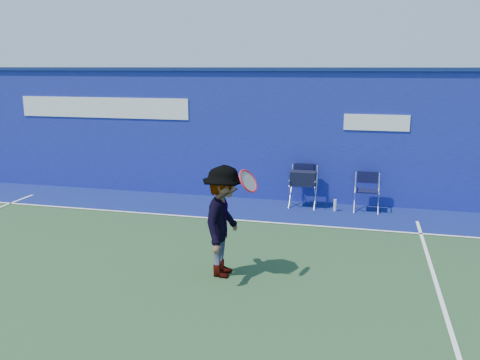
% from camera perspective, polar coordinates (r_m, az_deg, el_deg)
% --- Properties ---
extents(ground, '(80.00, 80.00, 0.00)m').
position_cam_1_polar(ground, '(7.96, -12.66, -10.64)').
color(ground, '#254524').
rests_on(ground, ground).
extents(stadium_wall, '(24.00, 0.50, 3.08)m').
position_cam_1_polar(stadium_wall, '(12.28, -2.16, 5.38)').
color(stadium_wall, navy).
rests_on(stadium_wall, ground).
extents(out_of_bounds_strip, '(24.00, 1.80, 0.01)m').
position_cam_1_polar(out_of_bounds_strip, '(11.55, -3.59, -2.94)').
color(out_of_bounds_strip, navy).
rests_on(out_of_bounds_strip, ground).
extents(court_lines, '(24.00, 12.00, 0.01)m').
position_cam_1_polar(court_lines, '(8.45, -10.84, -9.06)').
color(court_lines, white).
rests_on(court_lines, out_of_bounds_strip).
extents(directors_chair_left, '(0.56, 0.52, 0.95)m').
position_cam_1_polar(directors_chair_left, '(11.49, 7.09, -1.03)').
color(directors_chair_left, silver).
rests_on(directors_chair_left, ground).
extents(directors_chair_right, '(0.51, 0.45, 0.84)m').
position_cam_1_polar(directors_chair_right, '(11.42, 14.01, -2.13)').
color(directors_chair_right, silver).
rests_on(directors_chair_right, ground).
extents(water_bottle, '(0.07, 0.07, 0.26)m').
position_cam_1_polar(water_bottle, '(11.31, 10.63, -2.82)').
color(water_bottle, silver).
rests_on(water_bottle, ground).
extents(tennis_player, '(0.87, 1.09, 1.69)m').
position_cam_1_polar(tennis_player, '(7.59, -1.83, -4.65)').
color(tennis_player, '#EA4738').
rests_on(tennis_player, ground).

